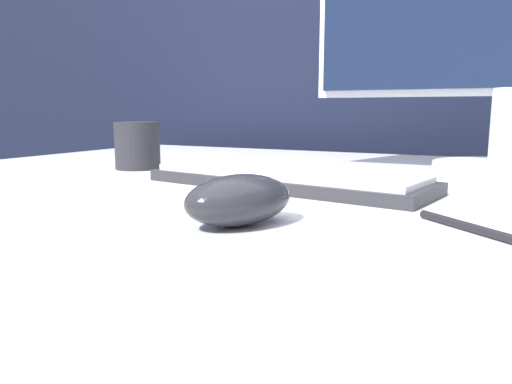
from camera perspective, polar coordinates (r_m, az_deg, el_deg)
partition_panel at (r=1.35m, az=19.40°, el=2.06°), size 5.00×0.03×1.34m
computer_mouse_near at (r=0.45m, az=-1.93°, el=-0.91°), size 0.10×0.13×0.05m
keyboard at (r=0.68m, az=3.34°, el=1.53°), size 0.41×0.18×0.02m
mug at (r=0.91m, az=-13.40°, el=5.20°), size 0.08×0.08×0.08m
pen at (r=0.46m, az=24.76°, el=-4.16°), size 0.12×0.11×0.01m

